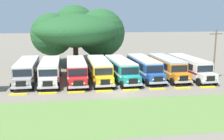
# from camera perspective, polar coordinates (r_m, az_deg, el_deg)

# --- Properties ---
(ground_plane) EXTENTS (220.00, 220.00, 0.00)m
(ground_plane) POSITION_cam_1_polar(r_m,az_deg,el_deg) (32.07, 1.24, -4.56)
(ground_plane) COLOR slate
(foreground_grass_strip) EXTENTS (80.00, 9.55, 0.01)m
(foreground_grass_strip) POSITION_cam_1_polar(r_m,az_deg,el_deg) (25.05, 4.03, -9.25)
(foreground_grass_strip) COLOR olive
(foreground_grass_strip) RESTS_ON ground_plane
(parked_bus_slot_0) EXTENTS (3.01, 10.88, 2.82)m
(parked_bus_slot_0) POSITION_cam_1_polar(r_m,az_deg,el_deg) (38.43, -17.48, 0.03)
(parked_bus_slot_0) COLOR #9E9993
(parked_bus_slot_0) RESTS_ON ground_plane
(parked_bus_slot_1) EXTENTS (2.90, 10.87, 2.82)m
(parked_bus_slot_1) POSITION_cam_1_polar(r_m,az_deg,el_deg) (37.65, -12.89, 0.05)
(parked_bus_slot_1) COLOR silver
(parked_bus_slot_1) RESTS_ON ground_plane
(parked_bus_slot_2) EXTENTS (2.93, 10.87, 2.82)m
(parked_bus_slot_2) POSITION_cam_1_polar(r_m,az_deg,el_deg) (37.22, -7.53, 0.11)
(parked_bus_slot_2) COLOR red
(parked_bus_slot_2) RESTS_ON ground_plane
(parked_bus_slot_3) EXTENTS (2.97, 10.88, 2.82)m
(parked_bus_slot_3) POSITION_cam_1_polar(r_m,az_deg,el_deg) (37.49, -2.69, 0.28)
(parked_bus_slot_3) COLOR yellow
(parked_bus_slot_3) RESTS_ON ground_plane
(parked_bus_slot_4) EXTENTS (3.60, 10.98, 2.82)m
(parked_bus_slot_4) POSITION_cam_1_polar(r_m,az_deg,el_deg) (37.81, 1.84, 0.38)
(parked_bus_slot_4) COLOR teal
(parked_bus_slot_4) RESTS_ON ground_plane
(parked_bus_slot_5) EXTENTS (3.26, 10.92, 2.82)m
(parked_bus_slot_5) POSITION_cam_1_polar(r_m,az_deg,el_deg) (39.16, 6.76, 0.69)
(parked_bus_slot_5) COLOR #23519E
(parked_bus_slot_5) RESTS_ON ground_plane
(parked_bus_slot_6) EXTENTS (3.16, 10.90, 2.82)m
(parked_bus_slot_6) POSITION_cam_1_polar(r_m,az_deg,el_deg) (40.13, 11.41, 0.80)
(parked_bus_slot_6) COLOR orange
(parked_bus_slot_6) RESTS_ON ground_plane
(parked_bus_slot_7) EXTENTS (3.32, 10.94, 2.82)m
(parked_bus_slot_7) POSITION_cam_1_polar(r_m,az_deg,el_deg) (40.77, 15.93, 0.75)
(parked_bus_slot_7) COLOR silver
(parked_bus_slot_7) RESTS_ON ground_plane
(curb_wheelstop_0) EXTENTS (2.00, 0.36, 0.15)m
(curb_wheelstop_0) POSITION_cam_1_polar(r_m,az_deg,el_deg) (32.45, -19.10, -4.87)
(curb_wheelstop_0) COLOR yellow
(curb_wheelstop_0) RESTS_ON ground_plane
(curb_wheelstop_1) EXTENTS (2.00, 0.36, 0.15)m
(curb_wheelstop_1) POSITION_cam_1_polar(r_m,az_deg,el_deg) (31.97, -13.37, -4.78)
(curb_wheelstop_1) COLOR yellow
(curb_wheelstop_1) RESTS_ON ground_plane
(curb_wheelstop_2) EXTENTS (2.00, 0.36, 0.15)m
(curb_wheelstop_2) POSITION_cam_1_polar(r_m,az_deg,el_deg) (31.82, -7.52, -4.65)
(curb_wheelstop_2) COLOR yellow
(curb_wheelstop_2) RESTS_ON ground_plane
(curb_wheelstop_3) EXTENTS (2.00, 0.36, 0.15)m
(curb_wheelstop_3) POSITION_cam_1_polar(r_m,az_deg,el_deg) (32.00, -1.69, -4.46)
(curb_wheelstop_3) COLOR yellow
(curb_wheelstop_3) RESTS_ON ground_plane
(curb_wheelstop_4) EXTENTS (2.00, 0.36, 0.15)m
(curb_wheelstop_4) POSITION_cam_1_polar(r_m,az_deg,el_deg) (32.50, 4.03, -4.23)
(curb_wheelstop_4) COLOR yellow
(curb_wheelstop_4) RESTS_ON ground_plane
(curb_wheelstop_5) EXTENTS (2.00, 0.36, 0.15)m
(curb_wheelstop_5) POSITION_cam_1_polar(r_m,az_deg,el_deg) (33.31, 9.51, -3.97)
(curb_wheelstop_5) COLOR yellow
(curb_wheelstop_5) RESTS_ON ground_plane
(curb_wheelstop_6) EXTENTS (2.00, 0.36, 0.15)m
(curb_wheelstop_6) POSITION_cam_1_polar(r_m,az_deg,el_deg) (34.41, 14.68, -3.69)
(curb_wheelstop_6) COLOR yellow
(curb_wheelstop_6) RESTS_ON ground_plane
(curb_wheelstop_7) EXTENTS (2.00, 0.36, 0.15)m
(curb_wheelstop_7) POSITION_cam_1_polar(r_m,az_deg,el_deg) (35.77, 19.50, -3.41)
(curb_wheelstop_7) COLOR yellow
(curb_wheelstop_7) RESTS_ON ground_plane
(broad_shade_tree) EXTENTS (16.82, 16.90, 10.83)m
(broad_shade_tree) POSITION_cam_1_polar(r_m,az_deg,el_deg) (49.95, -7.03, 8.20)
(broad_shade_tree) COLOR brown
(broad_shade_tree) RESTS_ON ground_plane
(utility_pole) EXTENTS (1.80, 0.20, 6.99)m
(utility_pole) POSITION_cam_1_polar(r_m,az_deg,el_deg) (39.41, 20.84, 3.27)
(utility_pole) COLOR brown
(utility_pole) RESTS_ON ground_plane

